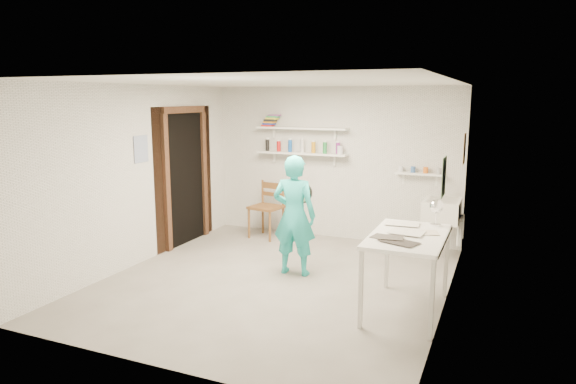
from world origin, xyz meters
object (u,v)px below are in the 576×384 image
at_px(man, 294,215).
at_px(wooden_chair, 266,207).
at_px(wall_clock, 302,193).
at_px(belfast_sink, 442,210).
at_px(work_table, 407,273).
at_px(desk_lamp, 437,206).

distance_m(man, wooden_chair, 1.81).
bearing_deg(wall_clock, belfast_sink, 31.07).
distance_m(belfast_sink, wooden_chair, 2.73).
distance_m(work_table, desk_lamp, 0.84).
bearing_deg(wall_clock, man, -97.17).
height_order(wall_clock, work_table, wall_clock).
height_order(wall_clock, desk_lamp, wall_clock).
relative_size(work_table, desk_lamp, 8.00).
height_order(wooden_chair, work_table, wooden_chair).
relative_size(belfast_sink, wooden_chair, 0.60).
distance_m(wooden_chair, desk_lamp, 3.26).
distance_m(wall_clock, work_table, 1.84).
height_order(man, desk_lamp, man).
height_order(man, wooden_chair, man).
bearing_deg(desk_lamp, belfast_sink, 93.74).
xyz_separation_m(wall_clock, wooden_chair, (-1.09, 1.21, -0.52)).
height_order(work_table, desk_lamp, desk_lamp).
bearing_deg(desk_lamp, wall_clock, 168.64).
bearing_deg(wall_clock, desk_lamp, -14.95).
xyz_separation_m(man, work_table, (1.53, -0.63, -0.35)).
xyz_separation_m(belfast_sink, wall_clock, (-1.63, -1.13, 0.32)).
bearing_deg(wooden_chair, belfast_sink, 7.88).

